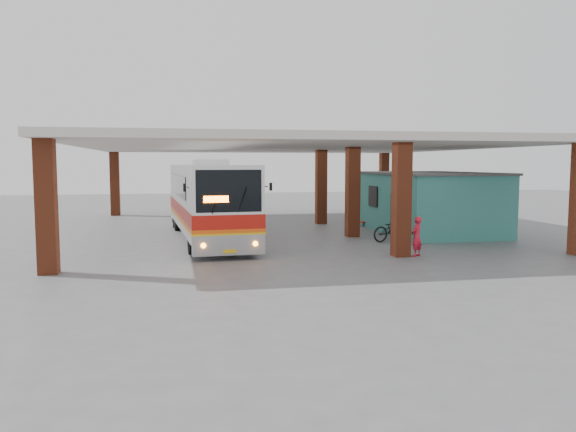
{
  "coord_description": "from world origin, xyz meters",
  "views": [
    {
      "loc": [
        -5.45,
        -23.05,
        3.55
      ],
      "look_at": [
        -0.81,
        0.0,
        1.35
      ],
      "focal_mm": 35.0,
      "sensor_mm": 36.0,
      "label": 1
    }
  ],
  "objects_px": {
    "coach_bus": "(208,200)",
    "red_chair": "(365,219)",
    "motorcycle": "(393,229)",
    "pedestrian": "(417,237)"
  },
  "relations": [
    {
      "from": "coach_bus",
      "to": "red_chair",
      "type": "relative_size",
      "value": 14.64
    },
    {
      "from": "coach_bus",
      "to": "pedestrian",
      "type": "relative_size",
      "value": 8.46
    },
    {
      "from": "motorcycle",
      "to": "coach_bus",
      "type": "bearing_deg",
      "value": 58.39
    },
    {
      "from": "motorcycle",
      "to": "pedestrian",
      "type": "xyz_separation_m",
      "value": [
        -0.71,
        -4.09,
        0.2
      ]
    },
    {
      "from": "red_chair",
      "to": "pedestrian",
      "type": "bearing_deg",
      "value": -120.19
    },
    {
      "from": "coach_bus",
      "to": "red_chair",
      "type": "height_order",
      "value": "coach_bus"
    },
    {
      "from": "pedestrian",
      "to": "red_chair",
      "type": "xyz_separation_m",
      "value": [
        1.51,
        10.27,
        -0.36
      ]
    },
    {
      "from": "pedestrian",
      "to": "coach_bus",
      "type": "bearing_deg",
      "value": -78.78
    },
    {
      "from": "pedestrian",
      "to": "red_chair",
      "type": "relative_size",
      "value": 1.73
    },
    {
      "from": "coach_bus",
      "to": "motorcycle",
      "type": "height_order",
      "value": "coach_bus"
    }
  ]
}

